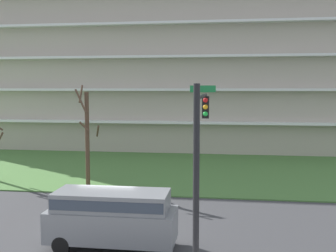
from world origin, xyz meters
name	(u,v)px	position (x,y,z in m)	size (l,w,h in m)	color
ground	(113,230)	(0.00, 0.00, 0.00)	(160.00, 160.00, 0.00)	#38383A
grass_lawn_strip	(160,169)	(0.00, 14.00, 0.04)	(80.00, 16.00, 0.08)	#477238
apartment_building	(179,61)	(0.00, 27.92, 9.59)	(49.51, 12.80, 19.18)	#B2A899
tree_left	(87,136)	(-3.87, 7.83, 3.42)	(1.71, 1.70, 6.74)	#4C3828
van_gray_center_left	(112,215)	(0.54, -2.00, 1.40)	(5.20, 2.01, 2.36)	slate
traffic_signal_mast	(200,148)	(4.25, -4.60, 4.57)	(0.90, 5.99, 6.63)	black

